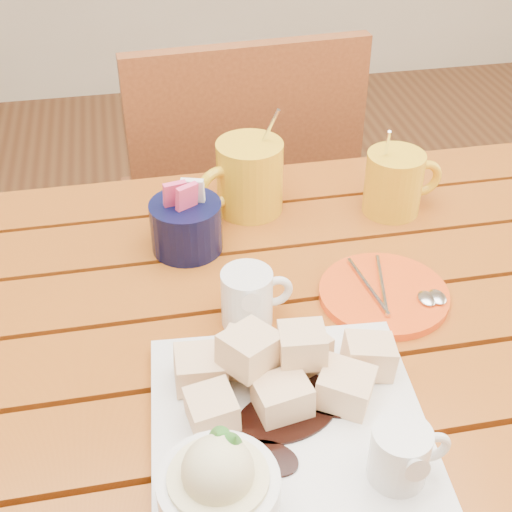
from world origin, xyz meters
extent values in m
cube|color=#8E4012|center=(0.00, -0.11, 0.73)|extent=(1.20, 0.11, 0.03)
cube|color=#8E4012|center=(0.00, 0.00, 0.73)|extent=(1.20, 0.11, 0.03)
cube|color=#8E4012|center=(0.00, 0.11, 0.73)|extent=(1.20, 0.11, 0.03)
cube|color=#8E4012|center=(0.00, 0.23, 0.73)|extent=(1.20, 0.11, 0.03)
cube|color=#8E4012|center=(0.00, 0.34, 0.73)|extent=(1.20, 0.11, 0.03)
cube|color=#8E4012|center=(0.00, 0.36, 0.68)|extent=(1.12, 0.04, 0.08)
cylinder|color=#8E4012|center=(0.55, 0.35, 0.36)|extent=(0.06, 0.06, 0.72)
cube|color=white|center=(0.00, -0.14, 0.76)|extent=(0.29, 0.29, 0.02)
cube|color=#E68E46|center=(0.03, -0.09, 0.82)|extent=(0.05, 0.05, 0.04)
cube|color=#E68E46|center=(-0.08, -0.07, 0.78)|extent=(0.05, 0.05, 0.04)
cube|color=#E68E46|center=(0.00, -0.13, 0.78)|extent=(0.06, 0.06, 0.04)
cube|color=#E68E46|center=(0.07, -0.12, 0.78)|extent=(0.07, 0.07, 0.04)
cube|color=#E68E46|center=(0.10, -0.09, 0.78)|extent=(0.06, 0.06, 0.04)
cube|color=#E68E46|center=(-0.03, -0.06, 0.78)|extent=(0.07, 0.07, 0.04)
cube|color=#E68E46|center=(-0.07, -0.13, 0.78)|extent=(0.06, 0.06, 0.04)
cube|color=#E68E46|center=(-0.03, -0.08, 0.82)|extent=(0.07, 0.07, 0.04)
cube|color=#E68E46|center=(0.04, -0.06, 0.78)|extent=(0.06, 0.06, 0.04)
cylinder|color=white|center=(-0.08, -0.23, 0.79)|extent=(0.11, 0.11, 0.04)
cylinder|color=#FFF2BB|center=(-0.08, -0.23, 0.80)|extent=(0.09, 0.09, 0.03)
sphere|color=#FFF2BB|center=(-0.08, -0.23, 0.82)|extent=(0.06, 0.06, 0.06)
cone|color=#307C28|center=(-0.06, -0.22, 0.85)|extent=(0.03, 0.04, 0.03)
cone|color=#307C28|center=(-0.08, -0.21, 0.84)|extent=(0.03, 0.03, 0.02)
cylinder|color=white|center=(0.09, -0.22, 0.79)|extent=(0.05, 0.05, 0.06)
cylinder|color=black|center=(0.09, -0.22, 0.82)|extent=(0.04, 0.04, 0.01)
cone|color=white|center=(0.09, -0.25, 0.82)|extent=(0.02, 0.02, 0.03)
torus|color=white|center=(0.12, -0.22, 0.80)|extent=(0.04, 0.01, 0.04)
cylinder|color=yellow|center=(0.04, 0.28, 0.80)|extent=(0.10, 0.10, 0.11)
cylinder|color=black|center=(0.04, 0.28, 0.85)|extent=(0.08, 0.08, 0.01)
torus|color=yellow|center=(-0.01, 0.26, 0.80)|extent=(0.07, 0.04, 0.07)
cylinder|color=silver|center=(0.06, 0.29, 0.84)|extent=(0.05, 0.05, 0.14)
cylinder|color=yellow|center=(0.25, 0.23, 0.80)|extent=(0.08, 0.08, 0.09)
cylinder|color=black|center=(0.25, 0.23, 0.83)|extent=(0.07, 0.07, 0.01)
torus|color=yellow|center=(0.29, 0.24, 0.80)|extent=(0.06, 0.02, 0.06)
cylinder|color=silver|center=(0.23, 0.24, 0.83)|extent=(0.02, 0.05, 0.12)
cylinder|color=white|center=(-0.01, 0.03, 0.79)|extent=(0.06, 0.06, 0.07)
cylinder|color=white|center=(-0.01, 0.03, 0.82)|extent=(0.05, 0.05, 0.01)
cone|color=white|center=(-0.01, 0.00, 0.81)|extent=(0.03, 0.03, 0.03)
torus|color=white|center=(0.03, 0.03, 0.79)|extent=(0.04, 0.01, 0.04)
cylinder|color=black|center=(-0.06, 0.20, 0.79)|extent=(0.10, 0.10, 0.07)
cube|color=#F84378|center=(-0.07, 0.20, 0.83)|extent=(0.03, 0.02, 0.05)
cube|color=white|center=(-0.05, 0.20, 0.83)|extent=(0.03, 0.02, 0.05)
cube|color=#F84378|center=(-0.06, 0.19, 0.83)|extent=(0.03, 0.03, 0.05)
cylinder|color=#F84E15|center=(0.17, 0.04, 0.76)|extent=(0.16, 0.16, 0.01)
cylinder|color=silver|center=(0.15, 0.05, 0.76)|extent=(0.02, 0.12, 0.01)
cylinder|color=silver|center=(0.17, 0.05, 0.76)|extent=(0.03, 0.11, 0.01)
ellipsoid|color=silver|center=(0.21, 0.02, 0.76)|extent=(0.02, 0.03, 0.01)
ellipsoid|color=silver|center=(0.23, 0.02, 0.76)|extent=(0.02, 0.03, 0.01)
cube|color=brown|center=(0.08, 0.72, 0.44)|extent=(0.45, 0.45, 0.03)
cylinder|color=brown|center=(0.25, 0.92, 0.21)|extent=(0.04, 0.04, 0.43)
cylinder|color=brown|center=(-0.12, 0.89, 0.21)|extent=(0.04, 0.04, 0.43)
cylinder|color=brown|center=(0.27, 0.55, 0.21)|extent=(0.04, 0.04, 0.43)
cylinder|color=brown|center=(-0.10, 0.53, 0.21)|extent=(0.04, 0.04, 0.43)
cube|color=brown|center=(0.09, 0.53, 0.68)|extent=(0.43, 0.06, 0.45)
camera|label=1|loc=(-0.12, -0.60, 1.32)|focal=50.00mm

